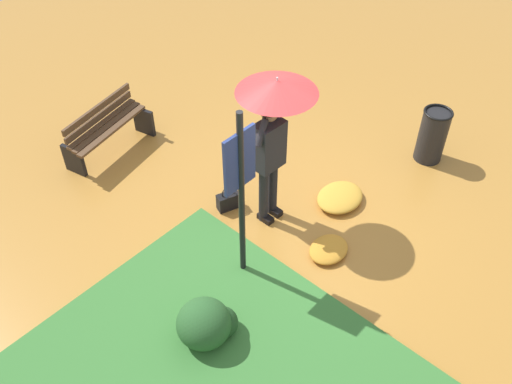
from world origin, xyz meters
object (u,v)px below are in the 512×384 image
at_px(person_with_umbrella, 273,116).
at_px(park_bench, 107,129).
at_px(handbag, 228,201).
at_px(trash_bin, 433,135).
at_px(info_sign_post, 240,180).

xyz_separation_m(person_with_umbrella, park_bench, (-0.63, 2.66, -1.15)).
distance_m(handbag, trash_bin, 3.12).
relative_size(person_with_umbrella, park_bench, 1.44).
distance_m(handbag, park_bench, 2.22).
relative_size(handbag, park_bench, 0.26).
relative_size(person_with_umbrella, trash_bin, 2.45).
bearing_deg(trash_bin, park_bench, 129.97).
bearing_deg(person_with_umbrella, park_bench, 103.28).
bearing_deg(handbag, person_with_umbrella, -55.56).
xyz_separation_m(info_sign_post, trash_bin, (3.40, -0.58, -1.03)).
bearing_deg(trash_bin, info_sign_post, 170.24).
distance_m(person_with_umbrella, park_bench, 2.97).
bearing_deg(handbag, info_sign_post, -126.78).
bearing_deg(park_bench, handbag, -82.14).
height_order(handbag, park_bench, park_bench).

